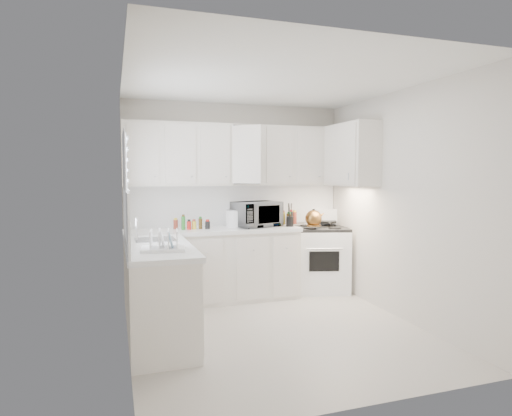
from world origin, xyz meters
name	(u,v)px	position (x,y,z in m)	size (l,w,h in m)	color
floor	(277,331)	(0.00, 0.00, 0.00)	(3.20, 3.20, 0.00)	#BDB5AC
ceiling	(278,80)	(0.00, 0.00, 2.60)	(3.20, 3.20, 0.00)	white
wall_back	(236,199)	(0.00, 1.60, 1.30)	(3.00, 3.00, 0.00)	beige
wall_front	(360,226)	(0.00, -1.60, 1.30)	(3.00, 3.00, 0.00)	beige
wall_left	(126,212)	(-1.50, 0.00, 1.30)	(3.20, 3.20, 0.00)	beige
wall_right	(400,205)	(1.50, 0.00, 1.30)	(3.20, 3.20, 0.00)	beige
window_blinds	(126,184)	(-1.48, 0.35, 1.55)	(0.06, 0.96, 1.06)	white
lower_cabinets_back	(213,266)	(-0.39, 1.30, 0.45)	(2.22, 0.60, 0.90)	beige
lower_cabinets_left	(158,294)	(-1.20, 0.20, 0.45)	(0.60, 1.60, 0.90)	beige
countertop_back	(213,230)	(-0.39, 1.29, 0.93)	(2.24, 0.64, 0.05)	silver
countertop_left	(158,247)	(-1.19, 0.20, 0.93)	(0.64, 1.62, 0.05)	silver
backsplash_back	(236,205)	(0.00, 1.59, 1.23)	(2.98, 0.02, 0.55)	silver
backsplash_left	(126,218)	(-1.49, 0.20, 1.23)	(0.02, 1.60, 0.55)	silver
upper_cabinets_back	(239,185)	(0.00, 1.44, 1.50)	(3.00, 0.33, 0.80)	beige
upper_cabinets_right	(351,186)	(1.33, 0.82, 1.50)	(0.33, 0.90, 0.80)	beige
sink	(155,229)	(-1.19, 0.55, 1.07)	(0.42, 0.38, 0.30)	gray
stove	(320,250)	(1.14, 1.30, 0.58)	(0.75, 0.62, 1.16)	white
tea_kettle	(314,217)	(0.96, 1.14, 1.07)	(0.28, 0.24, 0.26)	brown
frying_pan	(326,221)	(1.32, 1.46, 0.97)	(0.29, 0.49, 0.04)	black
microwave	(257,211)	(0.21, 1.31, 1.15)	(0.60, 0.33, 0.41)	gray
rice_cooker	(236,217)	(-0.07, 1.36, 1.08)	(0.26, 0.26, 0.26)	white
paper_towel	(235,216)	(-0.04, 1.50, 1.08)	(0.12, 0.12, 0.27)	white
utensil_crock	(290,215)	(0.63, 1.17, 1.11)	(0.11, 0.11, 0.32)	black
dish_rack	(163,239)	(-1.18, -0.15, 1.06)	(0.39, 0.30, 0.22)	white
spice_left_0	(176,224)	(-0.85, 1.42, 1.02)	(0.06, 0.06, 0.13)	#9B3B2A
spice_left_1	(183,224)	(-0.78, 1.33, 1.02)	(0.06, 0.06, 0.13)	#297C2B
spice_left_2	(188,223)	(-0.70, 1.42, 1.02)	(0.06, 0.06, 0.13)	red
spice_left_3	(194,224)	(-0.62, 1.33, 1.02)	(0.06, 0.06, 0.13)	yellow
spice_left_4	(199,223)	(-0.55, 1.42, 1.02)	(0.06, 0.06, 0.13)	#503A17
spice_left_5	(206,223)	(-0.47, 1.33, 1.02)	(0.06, 0.06, 0.13)	black
sauce_right_0	(279,218)	(0.58, 1.46, 1.05)	(0.06, 0.06, 0.19)	red
sauce_right_1	(284,218)	(0.64, 1.40, 1.05)	(0.06, 0.06, 0.19)	yellow
sauce_right_2	(286,217)	(0.69, 1.46, 1.05)	(0.06, 0.06, 0.19)	#503A17
sauce_right_3	(291,218)	(0.74, 1.40, 1.05)	(0.06, 0.06, 0.19)	black
sauce_right_4	(293,217)	(0.80, 1.46, 1.05)	(0.06, 0.06, 0.19)	#9B3B2A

